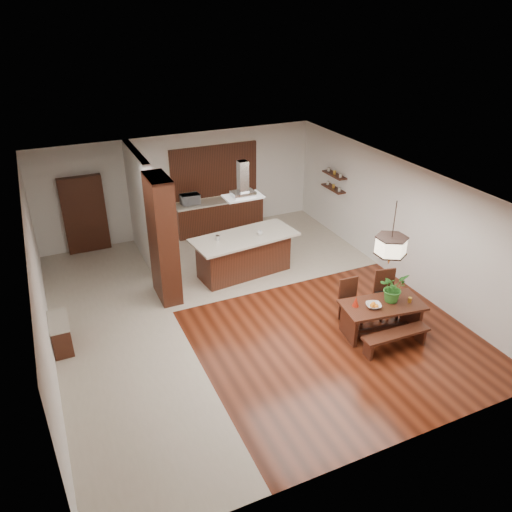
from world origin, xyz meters
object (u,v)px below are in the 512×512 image
kitchen_island (244,254)px  microwave (190,199)px  foliage_plant (393,288)px  range_hood (243,180)px  pendant_lantern (393,234)px  dining_chair_left (352,302)px  fruit_bowl (373,306)px  hallway_console (61,334)px  dining_chair_right (387,295)px  dining_bench (395,341)px  island_cup (260,233)px  dining_table (382,312)px

kitchen_island → microwave: size_ratio=5.04×
foliage_plant → range_hood: bearing=118.1°
pendant_lantern → dining_chair_left: bearing=121.3°
microwave → range_hood: bearing=-82.4°
pendant_lantern → microwave: pendant_lantern is taller
dining_chair_left → fruit_bowl: (0.09, -0.57, 0.24)m
pendant_lantern → hallway_console: bearing=160.1°
hallway_console → kitchen_island: kitchen_island is taller
kitchen_island → microwave: microwave is taller
hallway_console → foliage_plant: (6.25, -2.14, 0.67)m
hallway_console → dining_chair_right: dining_chair_right is taller
dining_bench → range_hood: (-1.49, 4.03, 2.27)m
dining_bench → island_cup: (-1.12, 3.89, 0.91)m
pendant_lantern → island_cup: bearing=110.1°
dining_table → microwave: 6.57m
dining_table → dining_bench: size_ratio=1.24×
island_cup → dining_table: bearing=-69.9°
pendant_lantern → kitchen_island: (-1.57, 3.43, -1.70)m
dining_chair_left → dining_chair_right: (0.82, -0.12, 0.03)m
dining_chair_left → dining_chair_right: dining_chair_right is taller
dining_bench → fruit_bowl: size_ratio=4.76×
dining_bench → island_cup: island_cup is taller
dining_table → island_cup: (-1.21, 3.30, 0.60)m
foliage_plant → range_hood: size_ratio=0.66×
foliage_plant → microwave: (-2.28, 6.17, 0.11)m
hallway_console → foliage_plant: foliage_plant is taller
dining_chair_left → microwave: microwave is taller
foliage_plant → fruit_bowl: bearing=-173.0°
range_hood → dining_chair_right: bearing=-55.6°
hallway_console → dining_table: size_ratio=0.50×
dining_table → range_hood: (-1.57, 3.44, 1.96)m
microwave → pendant_lantern: bearing=-73.8°
dining_chair_right → foliage_plant: (-0.24, -0.40, 0.47)m
dining_chair_right → island_cup: bearing=132.6°
dining_table → island_cup: island_cup is taller
pendant_lantern → foliage_plant: pendant_lantern is taller
pendant_lantern → dining_table: bearing=0.0°
range_hood → pendant_lantern: bearing=-65.4°
dining_chair_right → pendant_lantern: (-0.48, -0.44, 1.72)m
dining_table → range_hood: range_hood is taller
kitchen_island → island_cup: island_cup is taller
dining_table → dining_chair_left: 0.65m
hallway_console → dining_chair_right: size_ratio=0.84×
dining_bench → pendant_lantern: size_ratio=1.08×
pendant_lantern → range_hood: bearing=114.6°
hallway_console → pendant_lantern: (6.02, -2.18, 1.93)m
dining_chair_right → kitchen_island: 3.63m
fruit_bowl → range_hood: size_ratio=0.33×
dining_chair_right → foliage_plant: 0.66m
foliage_plant → island_cup: foliage_plant is taller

